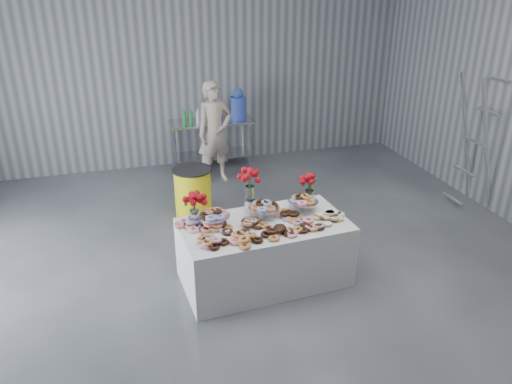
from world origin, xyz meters
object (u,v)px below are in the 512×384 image
water_jug (238,105)px  stepladder (476,142)px  trash_barrel (193,192)px  person (215,133)px  prep_table (212,136)px  display_table (264,252)px

water_jug → stepladder: 4.01m
trash_barrel → stepladder: 4.29m
water_jug → person: bearing=-132.6°
prep_table → water_jug: size_ratio=2.71×
water_jug → person: size_ratio=0.32×
display_table → stepladder: bearing=16.6°
stepladder → person: bearing=149.8°
person → trash_barrel: size_ratio=2.34×
prep_table → trash_barrel: size_ratio=2.02×
prep_table → person: (-0.07, -0.62, 0.25)m
display_table → trash_barrel: display_table is taller
person → trash_barrel: 1.46m
display_table → person: size_ratio=1.09×
person → trash_barrel: (-0.61, -1.23, -0.50)m
water_jug → display_table: bearing=-100.1°
display_table → person: 3.19m
person → display_table: bearing=-106.2°
prep_table → person: 0.67m
prep_table → stepladder: bearing=-37.8°
water_jug → stepladder: (2.97, -2.69, -0.11)m
prep_table → water_jug: (0.50, -0.00, 0.53)m
display_table → stepladder: 3.85m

